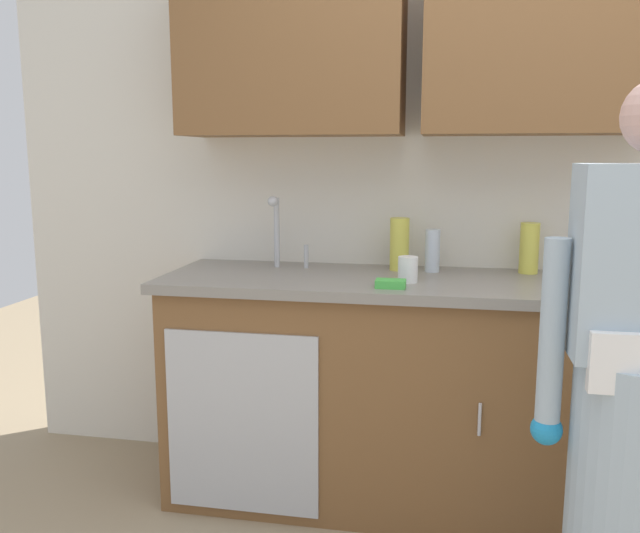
{
  "coord_description": "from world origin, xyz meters",
  "views": [
    {
      "loc": [
        -0.4,
        -1.89,
        1.42
      ],
      "look_at": [
        -0.87,
        0.55,
        1.0
      ],
      "focal_mm": 36.99,
      "sensor_mm": 36.0,
      "label": 1
    }
  ],
  "objects": [
    {
      "name": "bottle_water_short",
      "position": [
        -0.07,
        0.9,
        1.04
      ],
      "size": [
        0.08,
        0.08,
        0.21
      ],
      "primitive_type": "cylinder",
      "color": "#D8D14C",
      "rests_on": "countertop"
    },
    {
      "name": "bottle_dish_liquid",
      "position": [
        -0.46,
        0.86,
        1.03
      ],
      "size": [
        0.06,
        0.06,
        0.18
      ],
      "primitive_type": "cylinder",
      "color": "silver",
      "rests_on": "countertop"
    },
    {
      "name": "kitchen_wall_with_uppers",
      "position": [
        -0.14,
        0.99,
        1.48
      ],
      "size": [
        4.8,
        0.44,
        2.7
      ],
      "color": "silver",
      "rests_on": "ground"
    },
    {
      "name": "bottle_soap",
      "position": [
        -0.6,
        0.87,
        1.05
      ],
      "size": [
        0.08,
        0.08,
        0.22
      ],
      "primitive_type": "cylinder",
      "color": "#D8D14C",
      "rests_on": "countertop"
    },
    {
      "name": "sink",
      "position": [
        -1.08,
        0.71,
        0.93
      ],
      "size": [
        0.5,
        0.36,
        0.35
      ],
      "color": "#B7BABF",
      "rests_on": "counter_cabinet"
    },
    {
      "name": "sponge",
      "position": [
        -0.6,
        0.49,
        0.96
      ],
      "size": [
        0.11,
        0.07,
        0.03
      ],
      "primitive_type": "cube",
      "color": "#4CBF4C",
      "rests_on": "countertop"
    },
    {
      "name": "bottle_cleaner_spray",
      "position": [
        0.29,
        0.92,
        1.05
      ],
      "size": [
        0.08,
        0.08,
        0.23
      ],
      "primitive_type": "cylinder",
      "color": "#66388C",
      "rests_on": "countertop"
    },
    {
      "name": "person_at_sink",
      "position": [
        0.13,
        -0.05,
        0.69
      ],
      "size": [
        0.55,
        0.34,
        1.62
      ],
      "color": "white",
      "rests_on": "ground"
    },
    {
      "name": "countertop",
      "position": [
        -0.55,
        0.7,
        0.92
      ],
      "size": [
        1.96,
        0.66,
        0.04
      ],
      "primitive_type": "cube",
      "color": "gray",
      "rests_on": "counter_cabinet"
    },
    {
      "name": "cup_by_sink",
      "position": [
        -0.54,
        0.61,
        0.99
      ],
      "size": [
        0.08,
        0.08,
        0.1
      ],
      "primitive_type": "cylinder",
      "color": "white",
      "rests_on": "countertop"
    },
    {
      "name": "counter_cabinet",
      "position": [
        -0.55,
        0.7,
        0.45
      ],
      "size": [
        1.9,
        0.62,
        0.9
      ],
      "color": "brown",
      "rests_on": "ground"
    }
  ]
}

